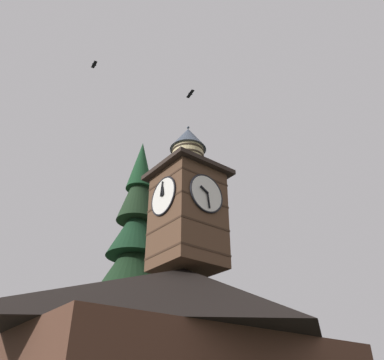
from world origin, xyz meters
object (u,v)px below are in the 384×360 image
building_main (184,343)px  clock_tower (188,204)px  flying_bird_low (190,94)px  pine_tree_behind (132,287)px  flying_bird_high (94,65)px  moon (169,286)px

building_main → clock_tower: clock_tower is taller
clock_tower → flying_bird_low: flying_bird_low is taller
pine_tree_behind → flying_bird_high: (6.36, 4.21, 12.42)m
building_main → flying_bird_low: bearing=61.7°
building_main → pine_tree_behind: pine_tree_behind is taller
building_main → flying_bird_low: flying_bird_low is taller
building_main → pine_tree_behind: 9.05m
building_main → clock_tower: bearing=-151.1°
building_main → flying_bird_high: bearing=-37.0°
moon → clock_tower: bearing=56.8°
clock_tower → flying_bird_low: (1.02, 1.54, 5.99)m
moon → pine_tree_behind: bearing=50.4°
clock_tower → moon: moon is taller
moon → flying_bird_high: (24.11, 25.66, 5.03)m
moon → flying_bird_low: flying_bird_low is taller
clock_tower → pine_tree_behind: pine_tree_behind is taller
clock_tower → flying_bird_high: 11.56m
building_main → moon: size_ratio=8.43×
moon → flying_bird_high: bearing=46.8°
clock_tower → moon: bearing=-123.2°
moon → flying_bird_high: size_ratio=2.54×
flying_bird_low → building_main: bearing=-118.3°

